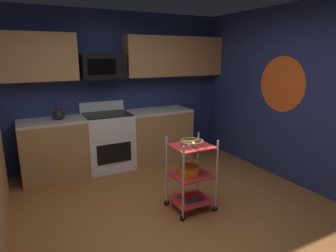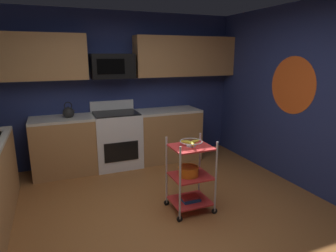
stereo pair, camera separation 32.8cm
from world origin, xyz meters
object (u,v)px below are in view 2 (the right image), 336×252
(kettle, at_px, (69,112))
(book_stack, at_px, (190,198))
(oven_range, at_px, (117,139))
(rolling_cart, at_px, (190,176))
(mixing_bowl_large, at_px, (189,171))
(microwave, at_px, (112,66))
(fruit_bowl, at_px, (191,142))

(kettle, bearing_deg, book_stack, -55.45)
(oven_range, relative_size, book_stack, 4.92)
(rolling_cart, xyz_separation_m, mixing_bowl_large, (-0.03, -0.00, 0.07))
(mixing_bowl_large, bearing_deg, oven_range, 104.68)
(microwave, distance_m, kettle, 1.03)
(microwave, height_order, fruit_bowl, microwave)
(oven_range, distance_m, fruit_bowl, 1.93)
(oven_range, height_order, mixing_bowl_large, oven_range)
(rolling_cart, relative_size, fruit_bowl, 3.36)
(fruit_bowl, relative_size, kettle, 1.03)
(oven_range, distance_m, rolling_cart, 1.89)
(microwave, relative_size, rolling_cart, 0.77)
(oven_range, xyz_separation_m, book_stack, (0.50, -1.82, -0.33))
(fruit_bowl, xyz_separation_m, kettle, (-1.25, 1.82, 0.12))
(oven_range, bearing_deg, book_stack, -74.52)
(fruit_bowl, height_order, book_stack, fruit_bowl)
(microwave, relative_size, mixing_bowl_large, 2.78)
(rolling_cart, distance_m, mixing_bowl_large, 0.07)
(microwave, height_order, kettle, microwave)
(fruit_bowl, relative_size, mixing_bowl_large, 1.08)
(fruit_bowl, distance_m, mixing_bowl_large, 0.36)
(rolling_cart, relative_size, kettle, 3.47)
(microwave, relative_size, kettle, 2.65)
(book_stack, bearing_deg, oven_range, 105.48)
(rolling_cart, height_order, mixing_bowl_large, rolling_cart)
(microwave, distance_m, fruit_bowl, 2.16)
(fruit_bowl, relative_size, book_stack, 1.22)
(oven_range, distance_m, mixing_bowl_large, 1.88)
(fruit_bowl, bearing_deg, mixing_bowl_large, -180.00)
(fruit_bowl, bearing_deg, rolling_cart, 0.00)
(rolling_cart, bearing_deg, fruit_bowl, 0.00)
(fruit_bowl, height_order, mixing_bowl_large, fruit_bowl)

